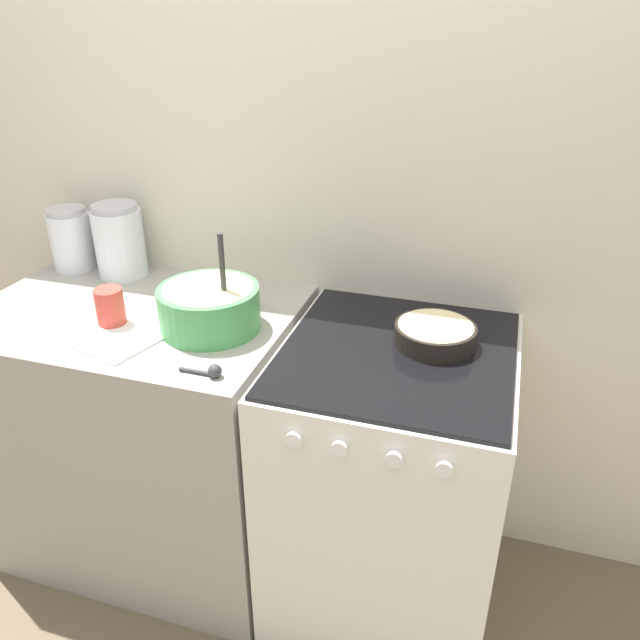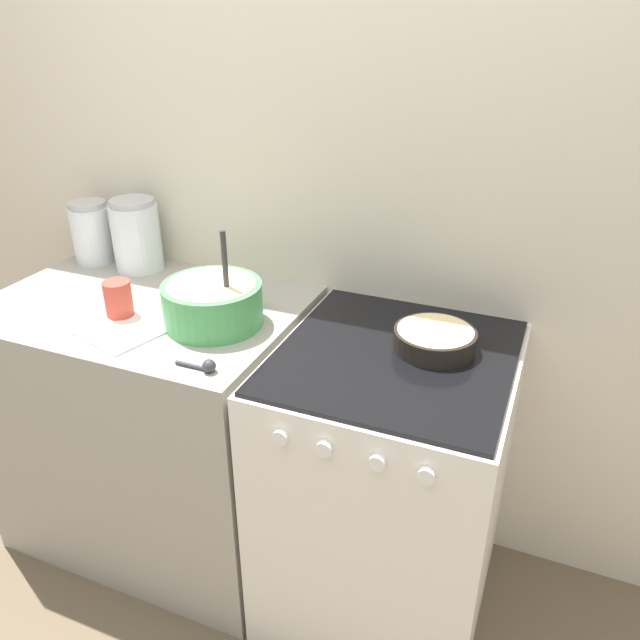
{
  "view_description": "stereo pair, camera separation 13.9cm",
  "coord_description": "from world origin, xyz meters",
  "views": [
    {
      "loc": [
        0.58,
        -1.13,
        1.77
      ],
      "look_at": [
        0.11,
        0.36,
        0.97
      ],
      "focal_mm": 35.0,
      "sensor_mm": 36.0,
      "label": 1
    },
    {
      "loc": [
        0.71,
        -1.08,
        1.77
      ],
      "look_at": [
        0.11,
        0.36,
        0.97
      ],
      "focal_mm": 35.0,
      "sensor_mm": 36.0,
      "label": 2
    }
  ],
  "objects": [
    {
      "name": "ground_plane",
      "position": [
        0.0,
        0.0,
        0.0
      ],
      "size": [
        12.0,
        12.0,
        0.0
      ],
      "primitive_type": "plane",
      "color": "brown"
    },
    {
      "name": "wall_back",
      "position": [
        0.0,
        0.72,
        1.2
      ],
      "size": [
        4.98,
        0.05,
        2.4
      ],
      "color": "beige",
      "rests_on": "ground_plane"
    },
    {
      "name": "countertop_cabinet",
      "position": [
        -0.49,
        0.35,
        0.46
      ],
      "size": [
        0.99,
        0.69,
        0.92
      ],
      "color": "#9E998E",
      "rests_on": "ground_plane"
    },
    {
      "name": "stove",
      "position": [
        0.34,
        0.35,
        0.46
      ],
      "size": [
        0.65,
        0.71,
        0.92
      ],
      "color": "white",
      "rests_on": "ground_plane"
    },
    {
      "name": "mixing_bowl",
      "position": [
        -0.21,
        0.31,
        0.99
      ],
      "size": [
        0.29,
        0.29,
        0.29
      ],
      "color": "#4CA559",
      "rests_on": "countertop_cabinet"
    },
    {
      "name": "baking_pan",
      "position": [
        0.43,
        0.41,
        0.95
      ],
      "size": [
        0.23,
        0.23,
        0.06
      ],
      "color": "black",
      "rests_on": "stove"
    },
    {
      "name": "storage_jar_left",
      "position": [
        -0.87,
        0.59,
        1.01
      ],
      "size": [
        0.14,
        0.14,
        0.22
      ],
      "color": "silver",
      "rests_on": "countertop_cabinet"
    },
    {
      "name": "storage_jar_middle",
      "position": [
        -0.68,
        0.59,
        1.03
      ],
      "size": [
        0.17,
        0.17,
        0.25
      ],
      "color": "silver",
      "rests_on": "countertop_cabinet"
    },
    {
      "name": "tin_can",
      "position": [
        -0.49,
        0.25,
        0.98
      ],
      "size": [
        0.08,
        0.08,
        0.11
      ],
      "color": "#CC3F33",
      "rests_on": "countertop_cabinet"
    },
    {
      "name": "recipe_page",
      "position": [
        -0.41,
        0.2,
        0.92
      ],
      "size": [
        0.28,
        0.33,
        0.01
      ],
      "color": "white",
      "rests_on": "countertop_cabinet"
    },
    {
      "name": "measuring_spoon",
      "position": [
        -0.09,
        0.07,
        0.93
      ],
      "size": [
        0.12,
        0.04,
        0.04
      ],
      "color": "#333338",
      "rests_on": "countertop_cabinet"
    }
  ]
}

